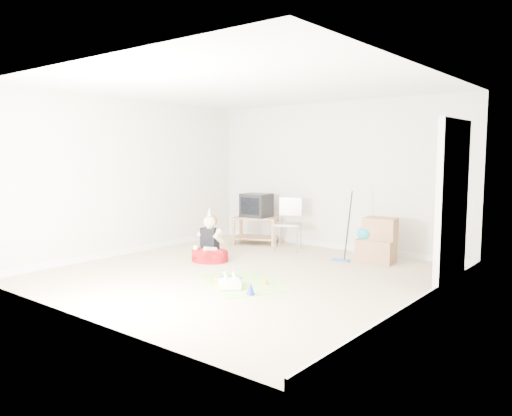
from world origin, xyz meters
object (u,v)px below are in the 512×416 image
Objects in this scene: tv_stand at (256,228)px; folding_chair at (288,224)px; crt_tv at (256,205)px; cardboard_boxes at (377,241)px; birthday_cake at (230,284)px; seated_woman at (210,249)px.

tv_stand is 0.86m from folding_chair.
crt_tv is 2.53m from cardboard_boxes.
cardboard_boxes is at bearing 72.47° from birthday_cake.
birthday_cake is at bearing -57.67° from tv_stand.
cardboard_boxes is at bearing -5.77° from crt_tv.
folding_chair reaches higher than seated_woman.
crt_tv and folding_chair have the same top height.
tv_stand is 2.50m from cardboard_boxes.
folding_chair reaches higher than tv_stand.
tv_stand is at bearing 169.95° from folding_chair.
crt_tv is (0.00, -0.00, 0.43)m from tv_stand.
cardboard_boxes is (2.50, -0.11, 0.04)m from tv_stand.
tv_stand is 0.43m from crt_tv.
cardboard_boxes is (1.66, 0.04, -0.12)m from folding_chair.
cardboard_boxes is 0.81× the size of seated_woman.
cardboard_boxes is at bearing 36.49° from seated_woman.
tv_stand is 1.86× the size of crt_tv.
seated_woman is at bearing -80.20° from crt_tv.
crt_tv is 1.21× the size of birthday_cake.
birthday_cake is (1.69, -2.67, -0.25)m from tv_stand.
cardboard_boxes is at bearing -2.52° from tv_stand.
folding_chair is 2.69m from birthday_cake.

